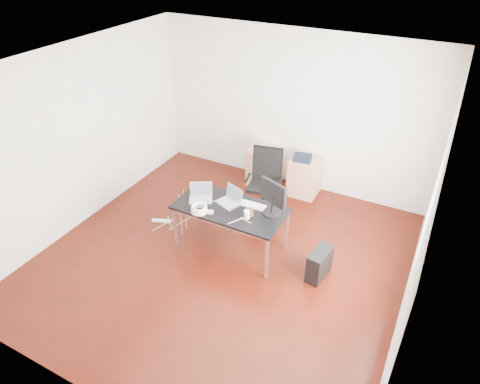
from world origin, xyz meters
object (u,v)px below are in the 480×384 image
at_px(desk, 230,210).
at_px(filing_cabinet_left, 263,166).
at_px(pc_tower, 319,264).
at_px(filing_cabinet_right, 305,176).
at_px(office_chair, 265,178).

relative_size(desk, filing_cabinet_left, 2.29).
xyz_separation_m(desk, filing_cabinet_left, (-0.37, 1.94, -0.33)).
xyz_separation_m(filing_cabinet_left, pc_tower, (1.75, -1.93, -0.13)).
height_order(filing_cabinet_left, pc_tower, filing_cabinet_left).
bearing_deg(desk, filing_cabinet_left, 100.65).
relative_size(filing_cabinet_left, filing_cabinet_right, 1.00).
bearing_deg(filing_cabinet_right, filing_cabinet_left, 180.00).
height_order(office_chair, filing_cabinet_right, office_chair).
relative_size(office_chair, filing_cabinet_left, 1.54).
xyz_separation_m(office_chair, filing_cabinet_right, (0.43, 0.78, -0.26)).
relative_size(office_chair, pc_tower, 2.40).
xyz_separation_m(desk, pc_tower, (1.38, 0.02, -0.46)).
bearing_deg(filing_cabinet_right, desk, -102.85).
bearing_deg(desk, filing_cabinet_right, 77.15).
xyz_separation_m(desk, filing_cabinet_right, (0.44, 1.94, -0.33)).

